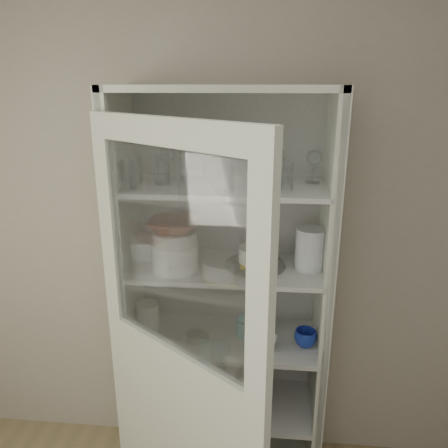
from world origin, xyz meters
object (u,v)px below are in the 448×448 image
Objects in this scene: plate_stack_back at (147,246)px; mug_teal at (261,326)px; cupboard_door at (179,397)px; goblet_3 at (314,165)px; cream_bowl at (175,238)px; pantry_cabinet at (225,316)px; measuring_cups at (196,337)px; yellow_trivet at (256,262)px; goblet_0 at (168,161)px; grey_bowl_stack at (310,249)px; terracotta_bowl at (174,225)px; white_canister at (148,316)px; cream_dish at (217,392)px; white_ramekin at (256,254)px; glass_platter at (255,265)px; mug_white at (268,343)px; plate_stack_front at (175,257)px; tin_box at (231,397)px; goblet_2 at (277,162)px; teal_jar at (245,327)px; mug_blue at (305,338)px.

mug_teal is at bearing -7.62° from plate_stack_back.
goblet_3 is at bearing 82.23° from cupboard_door.
cupboard_door is 0.69m from cream_bowl.
pantry_cabinet is 1.05× the size of cupboard_door.
yellow_trivet is at bearing 9.66° from measuring_cups.
goblet_0 is 0.92× the size of grey_bowl_stack.
terracotta_bowl is 0.59m from white_canister.
white_ramekin is at bearing -5.28° from cream_dish.
plate_stack_back is 0.74× the size of glass_platter.
white_ramekin is (0.56, -0.11, 0.02)m from plate_stack_back.
pantry_cabinet is 0.19m from mug_teal.
goblet_3 reaches higher than glass_platter.
goblet_3 is 1.03m from measuring_cups.
terracotta_bowl is 2.44× the size of measuring_cups.
yellow_trivet is 0.67m from white_canister.
pantry_cabinet is at bearing 129.23° from mug_white.
grey_bowl_stack is at bearing -90.00° from goblet_3.
glass_platter is at bearing 10.26° from plate_stack_front.
grey_bowl_stack reaches higher than measuring_cups.
goblet_3 is 0.93m from plate_stack_back.
goblet_0 is at bearing 162.70° from tin_box.
white_canister is at bearing 175.47° from glass_platter.
measuring_cups is (-0.36, 0.05, -0.02)m from mug_white.
white_canister is at bearing 154.04° from mug_white.
pantry_cabinet is 0.37m from glass_platter.
cupboard_door reaches higher than cream_dish.
cupboard_door is 0.79m from plate_stack_back.
goblet_2 is at bearing 75.30° from mug_teal.
pantry_cabinet is 0.38m from yellow_trivet.
measuring_cups is (-0.55, -0.05, -0.48)m from grey_bowl_stack.
glass_platter is at bearing -24.84° from pantry_cabinet.
grey_bowl_stack is (0.63, 0.07, -0.06)m from cream_bowl.
goblet_0 is 1.30m from tin_box.
teal_jar is (-0.30, 0.02, -0.45)m from grey_bowl_stack.
goblet_2 is 1.78× the size of measuring_cups.
plate_stack_front is 0.54m from teal_jar.
mug_white is 0.92× the size of measuring_cups.
pantry_cabinet reaches higher than teal_jar.
mug_teal is at bearing -11.17° from pantry_cabinet.
terracotta_bowl is 0.86m from mug_blue.
goblet_2 reaches higher than plate_stack_front.
cupboard_door is at bearing -115.79° from teal_jar.
terracotta_bowl reaches higher than white_canister.
cream_dish is at bearing 25.47° from terracotta_bowl.
plate_stack_back reaches higher than tin_box.
yellow_trivet is 0.69× the size of cream_dish.
white_ramekin reaches higher than glass_platter.
pantry_cabinet reaches higher than mug_white.
mug_teal is (0.60, -0.08, -0.39)m from plate_stack_back.
cupboard_door is 20.56× the size of measuring_cups.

